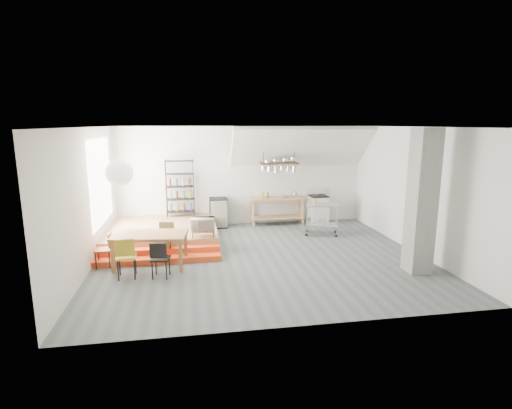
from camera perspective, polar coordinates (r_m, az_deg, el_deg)
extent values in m
plane|color=#535D60|center=(10.05, 0.74, -7.55)|extent=(8.00, 8.00, 0.00)
cube|color=silver|center=(13.06, -2.00, 4.11)|extent=(8.00, 0.04, 3.20)
cube|color=silver|center=(9.76, -23.01, 0.67)|extent=(0.04, 7.00, 3.20)
cube|color=silver|center=(11.07, 21.59, 1.97)|extent=(0.04, 7.00, 3.20)
cube|color=white|center=(9.50, 0.79, 11.02)|extent=(8.00, 7.00, 0.02)
cube|color=white|center=(12.75, 6.46, 8.15)|extent=(4.40, 1.44, 1.32)
cube|color=white|center=(11.18, -21.26, 3.11)|extent=(0.02, 2.50, 2.20)
cube|color=#A07E50|center=(11.78, -13.13, -3.96)|extent=(3.00, 3.00, 0.40)
cube|color=#E94A1B|center=(9.96, -13.75, -7.67)|extent=(3.00, 0.35, 0.13)
cube|color=#E94A1B|center=(10.27, -13.63, -6.68)|extent=(3.00, 0.35, 0.27)
cube|color=gray|center=(9.45, 22.59, 0.37)|extent=(0.50, 0.50, 3.20)
cube|color=#A07E50|center=(13.03, 3.03, 0.87)|extent=(1.80, 0.60, 0.06)
cube|color=#A07E50|center=(13.16, 3.00, -1.83)|extent=(1.70, 0.55, 0.04)
cube|color=#A07E50|center=(13.52, 6.20, -0.73)|extent=(0.06, 0.06, 0.86)
cube|color=#A07E50|center=(13.18, -0.68, -0.99)|extent=(0.06, 0.06, 0.86)
cube|color=#A07E50|center=(13.11, 6.72, -1.13)|extent=(0.06, 0.06, 0.86)
cube|color=#A07E50|center=(12.75, -0.37, -1.41)|extent=(0.06, 0.06, 0.86)
cube|color=white|center=(13.48, 8.83, -0.75)|extent=(0.60, 0.60, 0.90)
cube|color=black|center=(13.39, 8.89, 1.21)|extent=(0.58, 0.58, 0.03)
cube|color=white|center=(13.63, 8.54, 1.96)|extent=(0.60, 0.05, 0.25)
cylinder|color=black|center=(13.56, 9.27, 1.44)|extent=(0.18, 0.18, 0.02)
cylinder|color=black|center=(13.47, 8.14, 1.41)|extent=(0.18, 0.18, 0.02)
cylinder|color=black|center=(13.30, 9.66, 1.23)|extent=(0.18, 0.18, 0.02)
cylinder|color=black|center=(13.21, 8.51, 1.20)|extent=(0.18, 0.18, 0.02)
cube|color=#3F2919|center=(12.67, 3.28, 5.91)|extent=(1.20, 0.50, 0.05)
cylinder|color=black|center=(12.52, 1.06, 8.50)|extent=(0.02, 0.02, 1.15)
cylinder|color=black|center=(12.74, 5.53, 8.51)|extent=(0.02, 0.02, 1.15)
cylinder|color=silver|center=(12.53, 1.09, 5.23)|extent=(0.16, 0.16, 0.12)
cylinder|color=silver|center=(12.57, 1.99, 5.15)|extent=(0.20, 0.20, 0.16)
cylinder|color=silver|center=(12.62, 2.88, 5.07)|extent=(0.16, 0.16, 0.20)
cylinder|color=silver|center=(12.66, 3.77, 5.26)|extent=(0.20, 0.20, 0.12)
cylinder|color=silver|center=(12.71, 4.65, 5.19)|extent=(0.16, 0.16, 0.16)
cylinder|color=silver|center=(12.76, 5.52, 5.11)|extent=(0.20, 0.20, 0.20)
cylinder|color=black|center=(12.88, -8.91, 2.52)|extent=(0.02, 0.02, 1.80)
cylinder|color=black|center=(12.89, -12.65, 2.39)|extent=(0.02, 0.02, 1.80)
cylinder|color=black|center=(12.52, -8.89, 2.27)|extent=(0.02, 0.02, 1.80)
cylinder|color=black|center=(12.54, -12.73, 2.13)|extent=(0.02, 0.02, 1.80)
cube|color=black|center=(12.84, -10.67, -0.98)|extent=(0.88, 0.38, 0.02)
cube|color=black|center=(12.76, -10.74, 0.78)|extent=(0.88, 0.38, 0.02)
cube|color=black|center=(12.69, -10.80, 2.55)|extent=(0.88, 0.38, 0.02)
cube|color=black|center=(12.64, -10.87, 4.34)|extent=(0.88, 0.38, 0.02)
cube|color=black|center=(12.60, -10.94, 6.15)|extent=(0.88, 0.38, 0.03)
cylinder|color=#468334|center=(12.81, -10.69, -0.36)|extent=(0.07, 0.07, 0.24)
cylinder|color=olive|center=(12.73, -10.76, 1.40)|extent=(0.07, 0.07, 0.24)
cylinder|color=maroon|center=(12.67, -10.83, 3.18)|extent=(0.07, 0.07, 0.24)
cube|color=#A07E50|center=(10.46, -7.58, -3.73)|extent=(0.60, 0.40, 0.03)
cylinder|color=black|center=(10.66, -6.15, -3.87)|extent=(0.02, 0.02, 0.13)
cylinder|color=black|center=(10.64, -9.06, -3.97)|extent=(0.02, 0.02, 0.13)
cylinder|color=black|center=(10.33, -6.04, -4.36)|extent=(0.02, 0.02, 0.13)
cylinder|color=black|center=(10.31, -9.04, -4.47)|extent=(0.02, 0.02, 0.13)
sphere|color=white|center=(9.41, -18.94, 4.29)|extent=(0.60, 0.60, 0.60)
cube|color=#996237|center=(9.53, -14.91, -4.23)|extent=(1.78, 1.16, 0.06)
cube|color=#996237|center=(9.87, -10.02, -5.85)|extent=(0.08, 0.08, 0.73)
cube|color=#996237|center=(10.20, -18.43, -5.72)|extent=(0.08, 0.08, 0.73)
cube|color=#996237|center=(9.13, -10.72, -7.33)|extent=(0.08, 0.08, 0.73)
cube|color=#996237|center=(9.48, -19.78, -7.11)|extent=(0.08, 0.08, 0.73)
cube|color=#AC981D|center=(9.08, -18.04, -7.11)|extent=(0.44, 0.44, 0.04)
cube|color=#AC981D|center=(8.82, -18.24, -5.87)|extent=(0.40, 0.07, 0.37)
cylinder|color=black|center=(9.02, -19.10, -8.93)|extent=(0.03, 0.03, 0.46)
cylinder|color=black|center=(8.98, -16.95, -8.86)|extent=(0.03, 0.03, 0.46)
cylinder|color=black|center=(9.33, -18.90, -8.22)|extent=(0.03, 0.03, 0.46)
cylinder|color=black|center=(9.30, -16.82, -8.15)|extent=(0.03, 0.03, 0.46)
cube|color=black|center=(8.92, -13.48, -7.52)|extent=(0.43, 0.43, 0.04)
cube|color=black|center=(8.69, -13.81, -6.41)|extent=(0.36, 0.10, 0.33)
cylinder|color=black|center=(8.89, -14.59, -9.11)|extent=(0.03, 0.03, 0.41)
cylinder|color=black|center=(8.82, -12.68, -9.19)|extent=(0.03, 0.03, 0.41)
cylinder|color=black|center=(9.16, -14.11, -8.46)|extent=(0.03, 0.03, 0.41)
cylinder|color=black|center=(9.09, -12.26, -8.53)|extent=(0.03, 0.03, 0.41)
cube|color=brown|center=(10.21, -12.83, -4.95)|extent=(0.46, 0.46, 0.04)
cube|color=brown|center=(10.31, -12.65, -3.37)|extent=(0.37, 0.11, 0.34)
cylinder|color=black|center=(10.38, -11.72, -5.92)|extent=(0.03, 0.03, 0.43)
cylinder|color=black|center=(10.46, -13.39, -5.87)|extent=(0.03, 0.03, 0.43)
cylinder|color=black|center=(10.09, -12.13, -6.45)|extent=(0.03, 0.03, 0.43)
cylinder|color=black|center=(10.17, -13.85, -6.39)|extent=(0.03, 0.03, 0.43)
cube|color=#B54B19|center=(9.93, -21.00, -6.06)|extent=(0.38, 0.38, 0.04)
cube|color=#B54B19|center=(9.84, -20.14, -4.76)|extent=(0.05, 0.35, 0.32)
cylinder|color=black|center=(9.83, -20.20, -7.48)|extent=(0.03, 0.03, 0.41)
cylinder|color=black|center=(10.11, -19.95, -6.94)|extent=(0.03, 0.03, 0.41)
cylinder|color=black|center=(9.88, -21.90, -7.50)|extent=(0.03, 0.03, 0.41)
cylinder|color=black|center=(10.16, -21.60, -6.97)|extent=(0.03, 0.03, 0.41)
cube|color=silver|center=(11.98, 9.42, -0.07)|extent=(1.04, 0.77, 0.04)
cube|color=silver|center=(12.11, 9.33, -2.85)|extent=(1.04, 0.77, 0.03)
cylinder|color=silver|center=(12.31, 11.35, -1.94)|extent=(0.03, 0.03, 0.89)
sphere|color=black|center=(12.42, 11.27, -3.84)|extent=(0.08, 0.08, 0.08)
cylinder|color=silver|center=(12.29, 7.31, -1.83)|extent=(0.03, 0.03, 0.89)
sphere|color=black|center=(12.40, 7.26, -3.74)|extent=(0.08, 0.08, 0.08)
cylinder|color=silver|center=(11.87, 11.47, -2.45)|extent=(0.03, 0.03, 0.89)
sphere|color=black|center=(11.98, 11.39, -4.41)|extent=(0.08, 0.08, 0.08)
cylinder|color=silver|center=(11.85, 7.28, -2.34)|extent=(0.03, 0.03, 0.89)
sphere|color=black|center=(11.96, 7.23, -4.31)|extent=(0.08, 0.08, 0.08)
cube|color=black|center=(12.88, -5.38, -1.14)|extent=(0.55, 0.55, 0.94)
imported|color=beige|center=(10.41, -7.61, -2.78)|extent=(0.63, 0.45, 0.33)
imported|color=silver|center=(13.03, 4.28, 1.12)|extent=(0.28, 0.28, 0.06)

